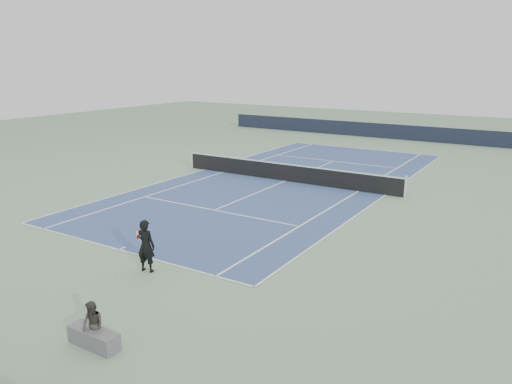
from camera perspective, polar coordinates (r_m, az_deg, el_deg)
The scene contains 7 objects.
ground at distance 26.84m, azimuth 3.39°, elevation 1.25°, with size 80.00×80.00×0.00m, color gray.
court_surface at distance 26.84m, azimuth 3.39°, elevation 1.26°, with size 10.97×23.77×0.01m, color #375082.
tennis_net at distance 26.73m, azimuth 3.41°, elevation 2.30°, with size 12.90×0.10×1.07m.
windscreen_far at distance 43.06m, azimuth 14.97°, elevation 6.72°, with size 30.00×0.25×1.20m, color black.
tennis_player at distance 15.58m, azimuth -12.49°, elevation -6.01°, with size 0.80×0.56×1.65m.
tennis_ball at distance 15.78m, azimuth -15.78°, elevation -9.08°, with size 0.06×0.06×0.06m, color #CDD52B.
spectator_bench at distance 12.19m, azimuth -18.09°, elevation -14.89°, with size 1.32×0.49×1.12m.
Camera 1 is at (12.44, -22.95, 6.26)m, focal length 35.00 mm.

